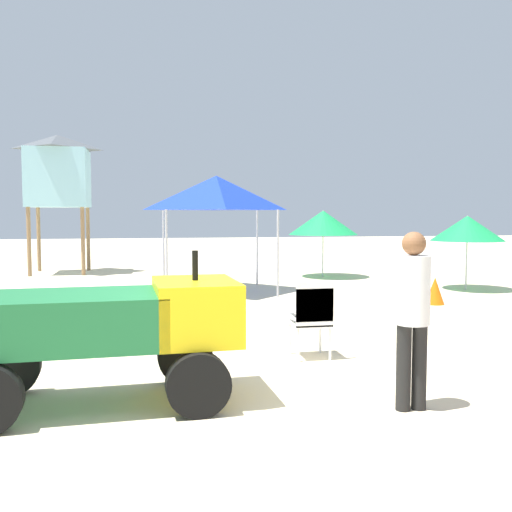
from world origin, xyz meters
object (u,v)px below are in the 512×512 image
object	(u,v)px
lifeguard_tower	(58,171)
lifeguard_near_left	(413,308)
traffic_cone_near	(435,291)
stacked_plastic_chairs	(312,312)
popup_canopy	(216,193)
beach_umbrella_left	(467,228)
utility_cart	(113,325)
beach_umbrella_mid	(323,223)

from	to	relation	value
lifeguard_tower	lifeguard_near_left	bearing A→B (deg)	-69.49
lifeguard_near_left	traffic_cone_near	distance (m)	6.80
stacked_plastic_chairs	popup_canopy	xyz separation A→B (m)	(-0.44, 6.63, 1.77)
popup_canopy	lifeguard_tower	world-z (taller)	lifeguard_tower
beach_umbrella_left	traffic_cone_near	bearing A→B (deg)	-133.61
utility_cart	stacked_plastic_chairs	xyz separation A→B (m)	(2.40, 1.32, -0.18)
lifeguard_near_left	beach_umbrella_left	distance (m)	9.48
popup_canopy	beach_umbrella_mid	world-z (taller)	popup_canopy
lifeguard_tower	popup_canopy	bearing A→B (deg)	-50.11
stacked_plastic_chairs	lifeguard_near_left	distance (m)	2.09
utility_cart	lifeguard_tower	xyz separation A→B (m)	(-2.39, 13.16, 2.43)
beach_umbrella_left	traffic_cone_near	size ratio (longest dim) A/B	3.25
lifeguard_near_left	traffic_cone_near	bearing A→B (deg)	60.02
utility_cart	lifeguard_tower	size ratio (longest dim) A/B	0.60
lifeguard_near_left	popup_canopy	size ratio (longest dim) A/B	0.61
utility_cart	stacked_plastic_chairs	distance (m)	2.75
beach_umbrella_mid	traffic_cone_near	bearing A→B (deg)	-82.31
stacked_plastic_chairs	popup_canopy	distance (m)	6.87
utility_cart	popup_canopy	distance (m)	8.34
lifeguard_near_left	beach_umbrella_mid	world-z (taller)	beach_umbrella_mid
lifeguard_near_left	popup_canopy	world-z (taller)	popup_canopy
stacked_plastic_chairs	beach_umbrella_left	distance (m)	8.19
lifeguard_near_left	beach_umbrella_mid	distance (m)	11.58
utility_cart	lifeguard_tower	bearing A→B (deg)	100.31
beach_umbrella_left	beach_umbrella_mid	distance (m)	4.30
utility_cart	stacked_plastic_chairs	world-z (taller)	utility_cart
popup_canopy	beach_umbrella_left	bearing A→B (deg)	-7.37
traffic_cone_near	utility_cart	bearing A→B (deg)	-140.08
utility_cart	beach_umbrella_left	world-z (taller)	beach_umbrella_left
popup_canopy	lifeguard_tower	bearing A→B (deg)	129.89
stacked_plastic_chairs	beach_umbrella_mid	world-z (taller)	beach_umbrella_mid
beach_umbrella_left	popup_canopy	bearing A→B (deg)	172.63
stacked_plastic_chairs	lifeguard_tower	world-z (taller)	lifeguard_tower
utility_cart	lifeguard_near_left	world-z (taller)	lifeguard_near_left
stacked_plastic_chairs	traffic_cone_near	xyz separation A→B (m)	(3.77, 3.84, -0.32)
beach_umbrella_left	beach_umbrella_mid	size ratio (longest dim) A/B	0.90
lifeguard_near_left	lifeguard_tower	distance (m)	14.96
utility_cart	traffic_cone_near	size ratio (longest dim) A/B	4.62
stacked_plastic_chairs	lifeguard_tower	xyz separation A→B (m)	(-4.79, 11.83, 2.61)
lifeguard_near_left	beach_umbrella_mid	bearing A→B (deg)	76.74
utility_cart	lifeguard_near_left	size ratio (longest dim) A/B	1.53
lifeguard_tower	beach_umbrella_left	distance (m)	12.18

